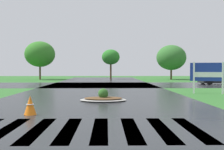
# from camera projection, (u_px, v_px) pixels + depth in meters

# --- Properties ---
(asphalt_roadway) EXTENTS (11.32, 80.00, 0.01)m
(asphalt_roadway) POSITION_uv_depth(u_px,v_px,m) (95.00, 102.00, 14.49)
(asphalt_roadway) COLOR #232628
(asphalt_roadway) RESTS_ON ground
(asphalt_cross_road) EXTENTS (90.00, 10.18, 0.01)m
(asphalt_cross_road) POSITION_uv_depth(u_px,v_px,m) (101.00, 85.00, 29.68)
(asphalt_cross_road) COLOR #232628
(asphalt_cross_road) RESTS_ON ground
(crosswalk_stripes) EXTENTS (6.75, 3.45, 0.01)m
(crosswalk_stripes) POSITION_uv_depth(u_px,v_px,m) (85.00, 129.00, 8.03)
(crosswalk_stripes) COLOR white
(crosswalk_stripes) RESTS_ON ground
(estate_billboard) EXTENTS (2.37, 0.80, 2.22)m
(estate_billboard) POSITION_uv_depth(u_px,v_px,m) (208.00, 73.00, 19.36)
(estate_billboard) COLOR white
(estate_billboard) RESTS_ON ground
(median_island) EXTENTS (2.53, 1.81, 0.68)m
(median_island) POSITION_uv_depth(u_px,v_px,m) (103.00, 98.00, 15.09)
(median_island) COLOR #9E9B93
(median_island) RESTS_ON ground
(car_white_sedan) EXTENTS (4.06, 2.26, 1.32)m
(car_white_sedan) POSITION_uv_depth(u_px,v_px,m) (217.00, 79.00, 30.78)
(car_white_sedan) COLOR black
(car_white_sedan) RESTS_ON ground
(traffic_cone) EXTENTS (0.47, 0.47, 0.73)m
(traffic_cone) POSITION_uv_depth(u_px,v_px,m) (30.00, 105.00, 10.54)
(traffic_cone) COLOR orange
(traffic_cone) RESTS_ON ground
(background_treeline) EXTENTS (46.52, 5.04, 6.07)m
(background_treeline) POSITION_uv_depth(u_px,v_px,m) (104.00, 57.00, 44.25)
(background_treeline) COLOR #4C3823
(background_treeline) RESTS_ON ground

